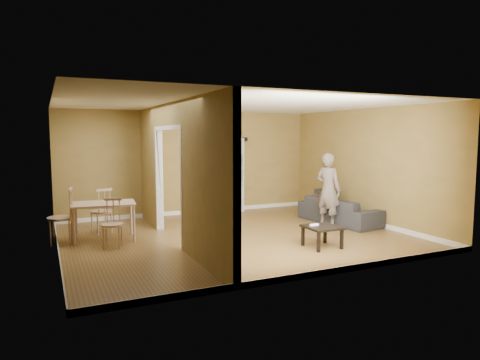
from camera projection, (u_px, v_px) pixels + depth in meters
name	position (u px, v px, depth m)	size (l,w,h in m)	color
room_shell	(235.00, 171.00, 8.37)	(6.50, 6.50, 6.50)	brown
partition	(176.00, 174.00, 7.87)	(0.22, 5.50, 2.60)	#A07A3D
wall_speaker	(245.00, 139.00, 11.37)	(0.10, 0.10, 0.10)	black
sofa	(339.00, 206.00, 9.77)	(0.87, 2.02, 0.77)	#282830
person	(328.00, 184.00, 9.32)	(0.54, 0.69, 1.91)	slate
bookshelf	(226.00, 175.00, 11.14)	(0.81, 0.36, 1.93)	white
paper_box_teal	(227.00, 178.00, 11.10)	(0.42, 0.27, 0.21)	#155B4A
paper_box_navy_b	(228.00, 164.00, 11.07)	(0.43, 0.28, 0.22)	#0F144C
paper_box_navy_c	(226.00, 156.00, 11.03)	(0.41, 0.27, 0.21)	navy
coffee_table	(322.00, 229.00, 7.62)	(0.59, 0.59, 0.39)	black
game_controller	(314.00, 225.00, 7.64)	(0.17, 0.04, 0.03)	white
dining_table	(104.00, 207.00, 8.17)	(1.15, 0.77, 0.72)	tan
chair_left	(61.00, 216.00, 7.83)	(0.48, 0.48, 1.04)	tan
chair_near	(112.00, 223.00, 7.64)	(0.40, 0.40, 0.87)	tan
chair_far	(101.00, 210.00, 8.79)	(0.43, 0.43, 0.94)	#D7BD8B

